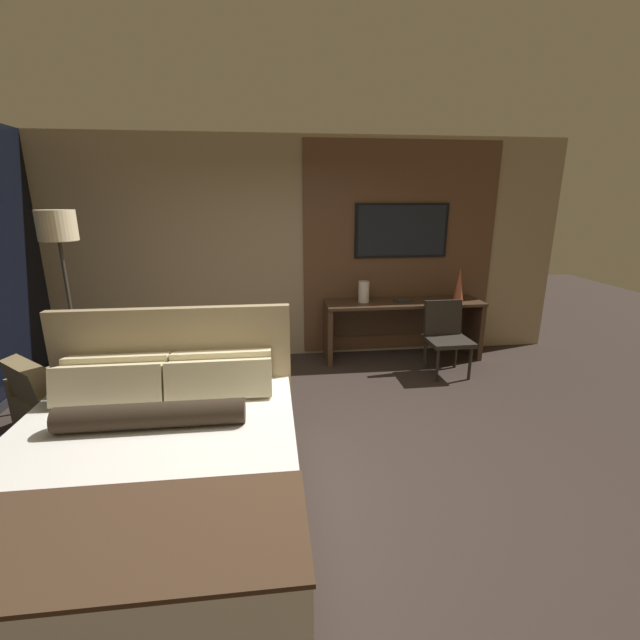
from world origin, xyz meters
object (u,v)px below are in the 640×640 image
desk (402,318)px  desk_chair (446,331)px  book (404,301)px  bed (150,476)px  armchair_by_window (69,406)px  vase_short (364,292)px  floor_lamp (60,243)px  vase_tall (459,285)px  tv (401,231)px

desk → desk_chair: bearing=-56.3°
desk_chair → book: desk_chair is taller
bed → armchair_by_window: (-1.04, 1.28, -0.10)m
book → bed: bearing=-132.3°
bed → vase_short: bed is taller
vase_short → book: bearing=-4.5°
vase_short → book: vase_short is taller
bed → book: bed is taller
floor_lamp → vase_tall: 4.47m
armchair_by_window → book: bearing=-115.5°
desk_chair → vase_short: 1.12m
vase_tall → vase_short: (-1.22, 0.10, -0.08)m
book → vase_tall: bearing=-4.5°
bed → desk: size_ratio=1.05×
desk_chair → armchair_by_window: size_ratio=0.83×
desk_chair → tv: bearing=114.6°
desk_chair → vase_tall: (0.33, 0.45, 0.48)m
tv → desk_chair: (0.37, -0.77, -1.14)m
armchair_by_window → desk_chair: bearing=-124.2°
desk → book: 0.26m
tv → floor_lamp: tv is taller
tv → vase_short: bearing=-156.6°
floor_lamp → vase_short: size_ratio=7.22×
book → desk: bearing=84.6°
floor_lamp → bed: bearing=-58.3°
tv → book: size_ratio=4.78×
bed → vase_tall: 4.22m
armchair_by_window → book: book is taller
floor_lamp → book: (3.64, 0.89, -0.86)m
vase_short → desk_chair: bearing=-31.3°
floor_lamp → vase_tall: (4.35, 0.83, -0.66)m
armchair_by_window → floor_lamp: (-0.11, 0.58, 1.39)m
desk_chair → floor_lamp: floor_lamp is taller
desk → desk_chair: size_ratio=2.34×
bed → tv: 4.12m
tv → armchair_by_window: 4.18m
bed → desk_chair: bed is taller
armchair_by_window → vase_tall: vase_tall is taller
desk → floor_lamp: 3.93m
armchair_by_window → vase_tall: (4.24, 1.41, 0.73)m
desk → armchair_by_window: size_ratio=1.94×
armchair_by_window → bed: bearing=171.0°
floor_lamp → vase_tall: bearing=10.8°
desk → tv: 1.14m
desk → armchair_by_window: (-3.54, -1.52, -0.27)m
desk_chair → vase_tall: bearing=52.9°
vase_short → book: (0.52, -0.04, -0.12)m
desk → tv: size_ratio=1.66×
bed → vase_short: size_ratio=7.92×
floor_lamp → vase_short: bearing=16.5°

